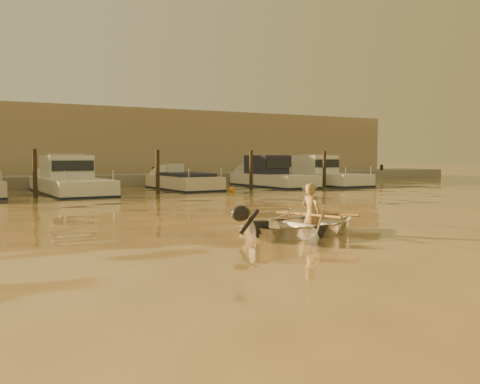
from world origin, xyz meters
TOP-DOWN VIEW (x-y plane):
  - ground_plane at (0.00, 0.00)m, footprint 160.00×160.00m
  - dinghy at (-2.01, 0.21)m, footprint 3.51×2.79m
  - person at (-1.91, 0.23)m, footprint 0.43×0.57m
  - outboard_motor at (-3.48, -0.07)m, footprint 0.96×0.56m
  - oar_port at (-1.76, 0.25)m, footprint 0.86×1.96m
  - oar_starboard at (-1.96, 0.22)m, footprint 0.08×2.10m
  - moored_boat_2 at (-3.63, 16.00)m, footprint 2.44×8.11m
  - moored_boat_3 at (2.05, 16.00)m, footprint 2.12×6.11m
  - moored_boat_4 at (7.60, 16.00)m, footprint 2.21×6.83m
  - moored_boat_5 at (10.99, 16.00)m, footprint 2.27×7.62m
  - piling_1 at (-5.50, 13.80)m, footprint 0.18×0.18m
  - piling_2 at (-0.20, 13.80)m, footprint 0.18×0.18m
  - piling_3 at (4.80, 13.80)m, footprint 0.18×0.18m
  - piling_4 at (9.50, 13.80)m, footprint 0.18×0.18m
  - fender_c at (-2.80, 12.67)m, footprint 0.30×0.30m
  - fender_d at (3.24, 13.04)m, footprint 0.30×0.30m
  - fender_e at (7.24, 12.57)m, footprint 0.30×0.30m
  - quay at (0.00, 21.50)m, footprint 52.00×4.00m
  - waterfront_building at (0.00, 27.00)m, footprint 46.00×7.00m

SIDE VIEW (x-z plane):
  - ground_plane at x=0.00m, z-range 0.00..0.00m
  - fender_c at x=-2.80m, z-range -0.05..0.25m
  - fender_d at x=3.24m, z-range -0.05..0.25m
  - fender_e at x=7.24m, z-range -0.05..0.25m
  - quay at x=0.00m, z-range -0.35..0.65m
  - dinghy at x=-2.01m, z-range -0.12..0.53m
  - moored_boat_3 at x=2.05m, z-range -0.25..0.70m
  - outboard_motor at x=-3.48m, z-range -0.07..0.63m
  - person at x=-1.91m, z-range -0.30..1.12m
  - oar_port at x=-1.76m, z-range 0.35..0.49m
  - oar_starboard at x=-1.96m, z-range 0.35..0.49m
  - moored_boat_2 at x=-3.63m, z-range -0.25..1.50m
  - moored_boat_4 at x=7.60m, z-range -0.25..1.50m
  - moored_boat_5 at x=10.99m, z-range -0.25..1.50m
  - piling_1 at x=-5.50m, z-range -0.20..2.00m
  - piling_2 at x=-0.20m, z-range -0.20..2.00m
  - piling_3 at x=4.80m, z-range -0.20..2.00m
  - piling_4 at x=9.50m, z-range -0.20..2.00m
  - waterfront_building at x=0.00m, z-range 0.00..4.80m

